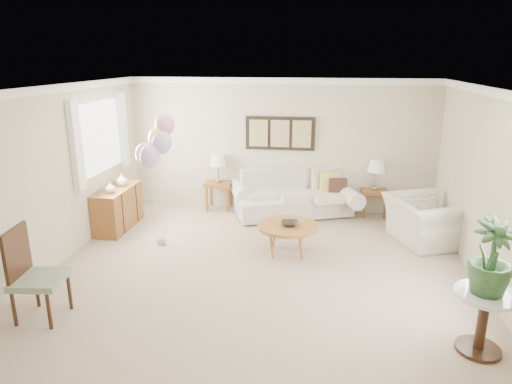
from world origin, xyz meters
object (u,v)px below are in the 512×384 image
sofa (294,197)px  armchair (424,221)px  accent_chair (32,272)px  balloon_cluster (156,143)px  coffee_table (288,227)px

sofa → armchair: 2.47m
armchair → accent_chair: size_ratio=1.04×
balloon_cluster → coffee_table: bearing=-1.6°
accent_chair → coffee_table: bearing=39.1°
coffee_table → accent_chair: bearing=-140.9°
sofa → accent_chair: 4.98m
sofa → armchair: (2.22, -1.10, 0.03)m
coffee_table → accent_chair: size_ratio=0.84×
armchair → balloon_cluster: size_ratio=0.54×
sofa → balloon_cluster: balloon_cluster is taller
coffee_table → accent_chair: 3.59m
accent_chair → balloon_cluster: (0.72, 2.32, 1.11)m
sofa → coffee_table: (0.02, -1.87, 0.09)m
coffee_table → accent_chair: accent_chair is taller
coffee_table → balloon_cluster: 2.42m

